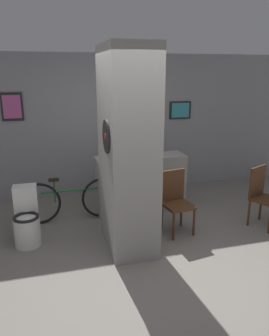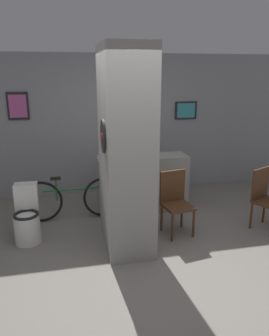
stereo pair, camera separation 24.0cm
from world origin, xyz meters
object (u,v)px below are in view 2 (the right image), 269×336
at_px(toilet, 27,218).
at_px(chair_near_pillar, 175,200).
at_px(bicycle, 73,198).
at_px(chair_by_doorway, 265,197).
at_px(bottle_tall, 126,150).

height_order(toilet, chair_near_pillar, chair_near_pillar).
bearing_deg(toilet, chair_near_pillar, -5.28).
height_order(chair_near_pillar, bicycle, chair_near_pillar).
bearing_deg(chair_near_pillar, toilet, 165.40).
xyz_separation_m(chair_near_pillar, bicycle, (-1.44, 0.75, -0.15)).
xyz_separation_m(chair_near_pillar, chair_by_doorway, (1.35, -0.15, 0.00)).
distance_m(chair_near_pillar, chair_by_doorway, 1.36).
xyz_separation_m(toilet, bicycle, (0.65, 0.56, 0.02)).
distance_m(toilet, bicycle, 0.86).
height_order(toilet, bicycle, toilet).
xyz_separation_m(chair_near_pillar, bottle_tall, (-0.55, 0.93, 0.56)).
relative_size(chair_near_pillar, bottle_tall, 2.92).
bearing_deg(bottle_tall, chair_near_pillar, -59.52).
relative_size(chair_by_doorway, bicycle, 0.55).
bearing_deg(bicycle, toilet, -139.28).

